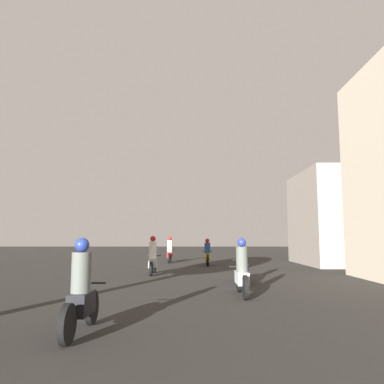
# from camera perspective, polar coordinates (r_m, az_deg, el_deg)

# --- Properties ---
(motorcycle_black) EXTENTS (0.60, 1.97, 1.58)m
(motorcycle_black) POSITION_cam_1_polar(r_m,az_deg,el_deg) (6.72, -16.53, -14.76)
(motorcycle_black) COLOR black
(motorcycle_black) RESTS_ON ground_plane
(motorcycle_white) EXTENTS (0.60, 2.00, 1.56)m
(motorcycle_white) POSITION_cam_1_polar(r_m,az_deg,el_deg) (10.55, 7.61, -12.09)
(motorcycle_white) COLOR black
(motorcycle_white) RESTS_ON ground_plane
(motorcycle_blue) EXTENTS (0.60, 1.99, 1.52)m
(motorcycle_blue) POSITION_cam_1_polar(r_m,az_deg,el_deg) (13.44, 7.68, -10.98)
(motorcycle_blue) COLOR black
(motorcycle_blue) RESTS_ON ground_plane
(motorcycle_silver) EXTENTS (0.60, 1.92, 1.63)m
(motorcycle_silver) POSITION_cam_1_polar(r_m,az_deg,el_deg) (16.30, -5.99, -10.11)
(motorcycle_silver) COLOR black
(motorcycle_silver) RESTS_ON ground_plane
(motorcycle_yellow) EXTENTS (0.60, 1.99, 1.49)m
(motorcycle_yellow) POSITION_cam_1_polar(r_m,az_deg,el_deg) (21.10, 2.36, -9.49)
(motorcycle_yellow) COLOR black
(motorcycle_yellow) RESTS_ON ground_plane
(motorcycle_red) EXTENTS (0.60, 2.04, 1.60)m
(motorcycle_red) POSITION_cam_1_polar(r_m,az_deg,el_deg) (23.61, -3.41, -9.12)
(motorcycle_red) COLOR black
(motorcycle_red) RESTS_ON ground_plane
(building_right_far) EXTENTS (4.79, 6.21, 5.34)m
(building_right_far) POSITION_cam_1_polar(r_m,az_deg,el_deg) (23.54, 21.86, -3.70)
(building_right_far) COLOR gray
(building_right_far) RESTS_ON ground_plane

